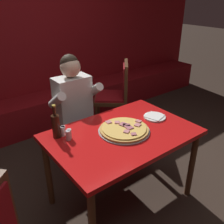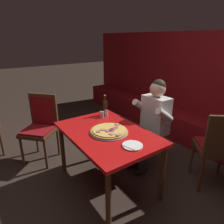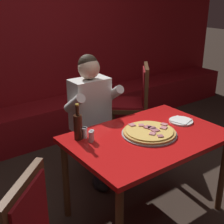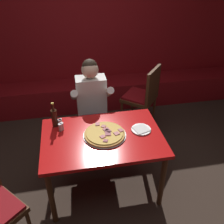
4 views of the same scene
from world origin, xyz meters
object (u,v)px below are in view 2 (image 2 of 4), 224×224
(shaker_oregano, at_px, (101,115))
(beer_bottle, at_px, (105,107))
(main_dining_table, at_px, (107,138))
(shaker_parmesan, at_px, (107,113))
(dining_chair_near_right, at_px, (41,123))
(dining_chair_far_left, at_px, (219,145))
(pizza, at_px, (109,131))
(shaker_red_pepper_flakes, at_px, (106,113))
(plate_white_paper, at_px, (132,145))
(diner_seated_blue_shirt, at_px, (151,121))
(shaker_black_pepper, at_px, (103,115))

(shaker_oregano, bearing_deg, beer_bottle, 118.10)
(main_dining_table, distance_m, shaker_oregano, 0.48)
(shaker_oregano, bearing_deg, shaker_parmesan, 87.59)
(dining_chair_near_right, relative_size, dining_chair_far_left, 0.99)
(pizza, relative_size, dining_chair_far_left, 0.44)
(dining_chair_near_right, bearing_deg, shaker_red_pepper_flakes, 47.84)
(beer_bottle, height_order, dining_chair_far_left, beer_bottle)
(dining_chair_near_right, bearing_deg, plate_white_paper, 18.28)
(main_dining_table, distance_m, plate_white_paper, 0.44)
(main_dining_table, bearing_deg, dining_chair_far_left, 53.54)
(dining_chair_far_left, bearing_deg, plate_white_paper, -109.22)
(dining_chair_far_left, bearing_deg, pizza, -125.71)
(pizza, relative_size, diner_seated_blue_shirt, 0.35)
(shaker_black_pepper, xyz_separation_m, dining_chair_near_right, (-0.69, -0.67, -0.21))
(shaker_parmesan, relative_size, diner_seated_blue_shirt, 0.07)
(pizza, height_order, shaker_black_pepper, shaker_black_pepper)
(plate_white_paper, xyz_separation_m, shaker_parmesan, (-0.84, 0.24, 0.03))
(shaker_red_pepper_flakes, relative_size, shaker_parmesan, 1.00)
(shaker_parmesan, relative_size, dining_chair_near_right, 0.09)
(shaker_oregano, bearing_deg, main_dining_table, -22.54)
(main_dining_table, height_order, pizza, pizza)
(main_dining_table, relative_size, diner_seated_blue_shirt, 0.98)
(shaker_red_pepper_flakes, xyz_separation_m, shaker_parmesan, (0.01, 0.01, 0.00))
(pizza, xyz_separation_m, shaker_oregano, (-0.45, 0.17, 0.02))
(main_dining_table, xyz_separation_m, beer_bottle, (-0.48, 0.28, 0.20))
(shaker_parmesan, relative_size, dining_chair_far_left, 0.08)
(plate_white_paper, distance_m, shaker_red_pepper_flakes, 0.88)
(main_dining_table, xyz_separation_m, pizza, (0.03, 0.01, 0.10))
(main_dining_table, relative_size, pizza, 2.79)
(plate_white_paper, xyz_separation_m, shaker_black_pepper, (-0.83, 0.17, 0.03))
(main_dining_table, relative_size, dining_chair_near_right, 1.24)
(shaker_parmesan, bearing_deg, dining_chair_near_right, -132.25)
(plate_white_paper, bearing_deg, shaker_black_pepper, 168.74)
(pizza, distance_m, beer_bottle, 0.58)
(shaker_red_pepper_flakes, relative_size, dining_chair_near_right, 0.09)
(pizza, xyz_separation_m, dining_chair_far_left, (0.76, 1.06, -0.17))
(shaker_red_pepper_flakes, xyz_separation_m, diner_seated_blue_shirt, (0.41, 0.47, -0.08))
(main_dining_table, relative_size, shaker_red_pepper_flakes, 14.53)
(pizza, relative_size, dining_chair_near_right, 0.44)
(beer_bottle, distance_m, dining_chair_far_left, 1.51)
(diner_seated_blue_shirt, relative_size, dining_chair_far_left, 1.26)
(dining_chair_near_right, bearing_deg, shaker_black_pepper, 44.07)
(shaker_red_pepper_flakes, bearing_deg, plate_white_paper, -15.46)
(main_dining_table, relative_size, shaker_oregano, 14.53)
(shaker_oregano, height_order, dining_chair_near_right, dining_chair_near_right)
(shaker_parmesan, xyz_separation_m, shaker_oregano, (-0.00, -0.09, 0.00))
(shaker_oregano, distance_m, diner_seated_blue_shirt, 0.70)
(pizza, xyz_separation_m, diner_seated_blue_shirt, (-0.04, 0.73, -0.06))
(main_dining_table, distance_m, shaker_black_pepper, 0.47)
(shaker_red_pepper_flakes, height_order, dining_chair_far_left, dining_chair_far_left)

